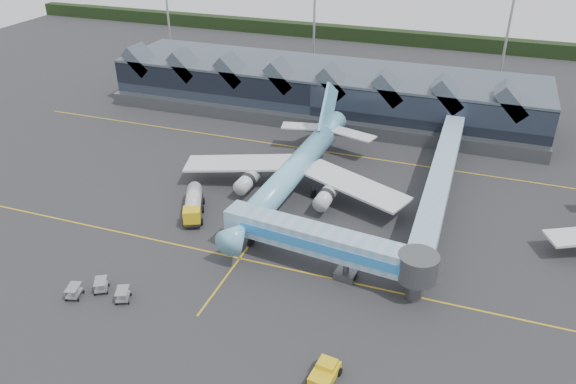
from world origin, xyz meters
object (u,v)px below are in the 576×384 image
(jet_bridge, at_px, (338,247))
(pushback_tug, at_px, (325,373))
(fuel_truck, at_px, (193,203))
(main_airliner, at_px, (294,170))

(jet_bridge, xyz_separation_m, pushback_tug, (3.35, -16.80, -3.56))
(jet_bridge, relative_size, fuel_truck, 2.93)
(jet_bridge, bearing_deg, pushback_tug, -72.06)
(pushback_tug, bearing_deg, jet_bridge, 108.12)
(main_airliner, distance_m, pushback_tug, 38.76)
(pushback_tug, bearing_deg, main_airliner, 120.53)
(main_airliner, bearing_deg, fuel_truck, -134.43)
(fuel_truck, bearing_deg, main_airliner, 17.96)
(fuel_truck, distance_m, pushback_tug, 36.69)
(main_airliner, xyz_separation_m, jet_bridge, (12.16, -18.56, 0.27))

